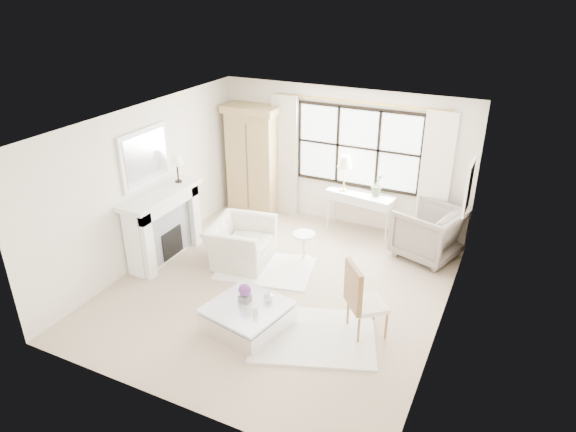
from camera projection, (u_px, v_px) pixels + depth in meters
name	position (u px, v px, depth m)	size (l,w,h in m)	color
floor	(280.00, 287.00, 8.26)	(5.50, 5.50, 0.00)	#C2AA90
ceiling	(278.00, 123.00, 7.11)	(5.50, 5.50, 0.00)	silver
wall_back	(343.00, 158.00, 9.92)	(5.00, 5.00, 0.00)	white
wall_front	(164.00, 309.00, 5.44)	(5.00, 5.00, 0.00)	white
wall_left	(147.00, 184.00, 8.66)	(5.50, 5.50, 0.00)	white
wall_right	(450.00, 246.00, 6.71)	(5.50, 5.50, 0.00)	silver
window_pane	(358.00, 147.00, 9.68)	(2.40, 0.02, 1.50)	silver
window_frame	(358.00, 148.00, 9.68)	(2.50, 0.04, 1.50)	black
curtain_rod	(360.00, 102.00, 9.26)	(0.04, 0.04, 3.30)	gold
curtain_left	(285.00, 156.00, 10.36)	(0.55, 0.10, 2.47)	beige
curtain_right	(435.00, 179.00, 9.19)	(0.55, 0.10, 2.47)	white
fireplace	(162.00, 224.00, 8.88)	(0.58, 1.66, 1.26)	white
mirror_frame	(145.00, 157.00, 8.44)	(0.05, 1.15, 0.95)	white
mirror_glass	(146.00, 157.00, 8.43)	(0.02, 1.00, 0.80)	silver
art_frame	(469.00, 187.00, 8.02)	(0.04, 0.62, 0.82)	white
art_canvas	(467.00, 187.00, 8.03)	(0.01, 0.52, 0.72)	#C3B697
mantel_lamp	(177.00, 161.00, 8.84)	(0.22, 0.22, 0.51)	black
armoire	(254.00, 158.00, 10.52)	(1.13, 0.71, 2.24)	tan
console_table	(360.00, 212.00, 9.90)	(1.35, 0.63, 0.80)	silver
console_lamp	(345.00, 163.00, 9.62)	(0.28, 0.28, 0.69)	#C48D44
orchid_plant	(378.00, 184.00, 9.53)	(0.25, 0.20, 0.45)	#516845
side_table	(304.00, 242.00, 8.94)	(0.40, 0.40, 0.51)	white
rug_left	(266.00, 268.00, 8.76)	(1.58, 1.11, 0.03)	white
rug_right	(314.00, 336.00, 7.13)	(1.69, 1.27, 0.03)	white
club_armchair	(241.00, 242.00, 8.87)	(1.12, 0.98, 0.73)	silver
wingback_chair	(428.00, 233.00, 8.99)	(0.99, 1.02, 0.93)	gray
french_chair	(365.00, 314.00, 7.10)	(0.68, 0.68, 1.08)	olive
coffee_table	(248.00, 317.00, 7.23)	(1.18, 1.18, 0.38)	white
planter_box	(245.00, 298.00, 7.22)	(0.14, 0.14, 0.11)	slate
planter_flowers	(245.00, 290.00, 7.16)	(0.18, 0.18, 0.18)	#65317B
pillar_candle	(255.00, 311.00, 6.95)	(0.08, 0.08, 0.12)	silver
coffee_vase	(269.00, 296.00, 7.22)	(0.15, 0.15, 0.16)	white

